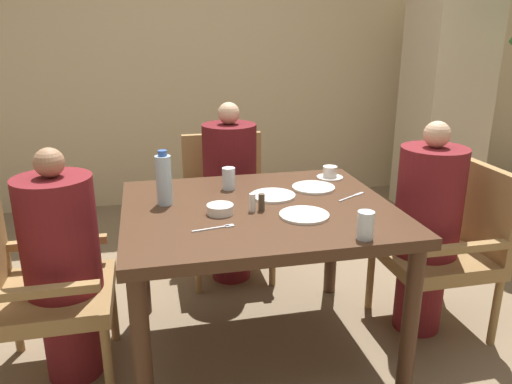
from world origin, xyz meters
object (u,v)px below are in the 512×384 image
object	(u,v)px
water_bottle	(164,179)
teacup_with_saucer	(330,173)
diner_in_left_chair	(63,265)
glass_tall_near	(229,179)
bowl_small	(220,209)
plate_main_left	(313,188)
chair_left_side	(30,283)
plate_main_right	(304,215)
chair_far_side	(227,199)
diner_in_far_chair	(230,192)
plate_dessert_center	(273,196)
glass_tall_mid	(365,225)
chair_right_side	(449,242)
diner_in_right_chair	(426,228)

from	to	relation	value
water_bottle	teacup_with_saucer	bearing A→B (deg)	14.54
diner_in_left_chair	glass_tall_near	xyz separation A→B (m)	(0.77, 0.28, 0.26)
bowl_small	glass_tall_near	distance (m)	0.35
diner_in_left_chair	plate_main_left	world-z (taller)	diner_in_left_chair
bowl_small	glass_tall_near	bearing A→B (deg)	74.16
diner_in_left_chair	teacup_with_saucer	distance (m)	1.39
chair_left_side	water_bottle	size ratio (longest dim) A/B	3.45
chair_left_side	plate_main_right	distance (m)	1.20
chair_left_side	water_bottle	distance (m)	0.72
chair_left_side	water_bottle	world-z (taller)	water_bottle
chair_far_side	water_bottle	bearing A→B (deg)	-117.40
glass_tall_near	teacup_with_saucer	bearing A→B (deg)	7.21
diner_in_left_chair	water_bottle	bearing A→B (deg)	14.78
diner_in_far_chair	plate_dessert_center	size ratio (longest dim) A/B	5.18
chair_left_side	plate_dessert_center	bearing A→B (deg)	5.79
chair_far_side	diner_in_far_chair	world-z (taller)	diner_in_far_chair
diner_in_left_chair	water_bottle	distance (m)	0.56
glass_tall_mid	water_bottle	bearing A→B (deg)	141.97
plate_dessert_center	glass_tall_near	world-z (taller)	glass_tall_near
water_bottle	glass_tall_mid	distance (m)	0.92
chair_left_side	plate_dessert_center	distance (m)	1.13
plate_dessert_center	teacup_with_saucer	size ratio (longest dim) A/B	1.53
chair_far_side	plate_main_left	distance (m)	0.84
diner_in_left_chair	glass_tall_mid	xyz separation A→B (m)	(1.17, -0.45, 0.26)
water_bottle	glass_tall_near	size ratio (longest dim) A/B	2.30
bowl_small	glass_tall_near	xyz separation A→B (m)	(0.10, 0.34, 0.03)
diner_in_left_chair	water_bottle	world-z (taller)	diner_in_left_chair
chair_right_side	plate_dessert_center	bearing A→B (deg)	172.99
chair_left_side	chair_right_side	xyz separation A→B (m)	(2.00, 0.00, 0.00)
chair_left_side	glass_tall_near	xyz separation A→B (m)	(0.91, 0.28, 0.33)
water_bottle	chair_right_side	bearing A→B (deg)	-4.83
bowl_small	glass_tall_near	size ratio (longest dim) A/B	1.06
chair_left_side	diner_in_left_chair	xyz separation A→B (m)	(0.14, 0.00, 0.07)
chair_right_side	diner_in_left_chair	bearing A→B (deg)	180.00
diner_in_right_chair	water_bottle	world-z (taller)	diner_in_right_chair
bowl_small	water_bottle	bearing A→B (deg)	141.69
plate_main_left	glass_tall_mid	world-z (taller)	glass_tall_mid
diner_in_far_chair	plate_main_left	size ratio (longest dim) A/B	5.18
chair_left_side	diner_in_right_chair	distance (m)	1.86
plate_main_left	plate_main_right	distance (m)	0.39
diner_in_left_chair	chair_far_side	bearing A→B (deg)	46.56
diner_in_left_chair	plate_dessert_center	distance (m)	0.98
chair_right_side	plate_dessert_center	world-z (taller)	chair_right_side
diner_in_left_chair	bowl_small	bearing A→B (deg)	-5.00
glass_tall_near	glass_tall_mid	distance (m)	0.83
diner_in_far_chair	teacup_with_saucer	world-z (taller)	diner_in_far_chair
chair_right_side	plate_main_left	xyz separation A→B (m)	(-0.67, 0.19, 0.28)
chair_far_side	plate_main_left	world-z (taller)	chair_far_side
diner_in_right_chair	bowl_small	world-z (taller)	diner_in_right_chair
plate_main_left	water_bottle	distance (m)	0.74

